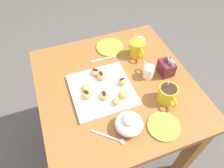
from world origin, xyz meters
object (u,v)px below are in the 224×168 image
coffee_mug_mustard_left (137,48)px  saucer_lime_right (164,126)px  dining_table (116,100)px  saucer_lime_left (110,47)px  beignet_7 (104,95)px  beignet_2 (116,101)px  cream_pitcher_white (148,71)px  beignet_0 (123,94)px  beignet_5 (101,76)px  beignet_3 (122,82)px  sugar_caddy (166,68)px  beignet_1 (96,72)px  chocolate_sauce_pitcher (140,42)px  beignet_6 (86,88)px  pastry_plate_square (102,90)px  beignet_4 (87,95)px  coffee_mug_mustard_right (168,94)px  ice_cream_bowl (129,123)px

coffee_mug_mustard_left → saucer_lime_right: coffee_mug_mustard_left is taller
dining_table → saucer_lime_left: saucer_lime_left is taller
beignet_7 → beignet_2: bearing=37.3°
dining_table → coffee_mug_mustard_left: 0.34m
cream_pitcher_white → beignet_0: size_ratio=2.12×
beignet_5 → beignet_0: bearing=22.5°
saucer_lime_right → beignet_3: (-0.30, -0.09, 0.03)m
sugar_caddy → beignet_1: size_ratio=1.98×
chocolate_sauce_pitcher → beignet_6: size_ratio=1.71×
pastry_plate_square → coffee_mug_mustard_left: 0.35m
beignet_0 → beignet_3: same height
beignet_2 → beignet_7: beignet_2 is taller
coffee_mug_mustard_left → beignet_5: 0.30m
dining_table → beignet_4: beignet_4 is taller
cream_pitcher_white → beignet_7: 0.29m
saucer_lime_right → beignet_7: bearing=-140.0°
saucer_lime_right → beignet_1: bearing=-154.2°
coffee_mug_mustard_right → beignet_1: (-0.28, -0.29, -0.02)m
pastry_plate_square → beignet_1: size_ratio=5.93×
coffee_mug_mustard_right → pastry_plate_square: bearing=-119.8°
ice_cream_bowl → beignet_2: 0.14m
coffee_mug_mustard_right → beignet_1: 0.40m
pastry_plate_square → beignet_3: beignet_3 is taller
pastry_plate_square → beignet_4: (0.02, -0.09, 0.03)m
saucer_lime_right → beignet_4: size_ratio=2.84×
cream_pitcher_white → ice_cream_bowl: size_ratio=0.81×
pastry_plate_square → beignet_7: bearing=-4.5°
saucer_lime_left → beignet_1: (0.20, -0.16, 0.03)m
dining_table → beignet_5: beignet_5 is taller
saucer_lime_right → beignet_0: beignet_0 is taller
ice_cream_bowl → saucer_lime_left: size_ratio=0.76×
ice_cream_bowl → beignet_6: 0.30m
beignet_5 → saucer_lime_right: bearing=25.8°
sugar_caddy → beignet_3: sugar_caddy is taller
cream_pitcher_white → ice_cream_bowl: ice_cream_bowl is taller
saucer_lime_left → beignet_2: beignet_2 is taller
beignet_0 → beignet_2: beignet_0 is taller
dining_table → saucer_lime_right: 0.37m
coffee_mug_mustard_left → saucer_lime_right: (0.50, -0.09, -0.05)m
sugar_caddy → ice_cream_bowl: size_ratio=0.82×
beignet_5 → pastry_plate_square: bearing=-17.1°
sugar_caddy → beignet_2: (0.11, -0.34, -0.01)m
beignet_4 → beignet_6: (-0.05, 0.01, -0.00)m
pastry_plate_square → cream_pitcher_white: 0.28m
dining_table → cream_pitcher_white: cream_pitcher_white is taller
coffee_mug_mustard_right → saucer_lime_left: bearing=-164.4°
beignet_1 → beignet_7: bearing=-2.4°
chocolate_sauce_pitcher → beignet_5: bearing=-59.3°
chocolate_sauce_pitcher → beignet_5: (0.19, -0.33, 0.01)m
ice_cream_bowl → beignet_3: size_ratio=2.95×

